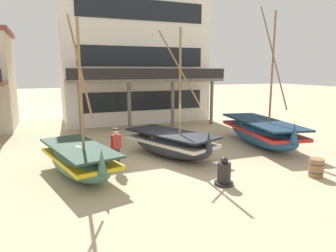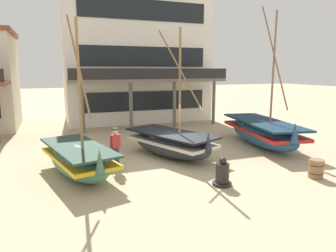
{
  "view_description": "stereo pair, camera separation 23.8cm",
  "coord_description": "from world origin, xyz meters",
  "px_view_note": "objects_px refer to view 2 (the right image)",
  "views": [
    {
      "loc": [
        -5.16,
        -11.79,
        3.95
      ],
      "look_at": [
        0.0,
        1.0,
        1.4
      ],
      "focal_mm": 32.5,
      "sensor_mm": 36.0,
      "label": 1
    },
    {
      "loc": [
        -4.94,
        -11.87,
        3.95
      ],
      "look_at": [
        0.0,
        1.0,
        1.4
      ],
      "focal_mm": 32.5,
      "sensor_mm": 36.0,
      "label": 2
    }
  ],
  "objects_px": {
    "wooden_barrel": "(316,169)",
    "fisherman_by_hull": "(116,149)",
    "harbor_building_main": "(136,58)",
    "fishing_boat_near_left": "(171,143)",
    "capstan_winch": "(222,174)",
    "fishing_boat_centre_large": "(262,132)",
    "fishing_boat_far_right": "(78,159)"
  },
  "relations": [
    {
      "from": "fishing_boat_centre_large",
      "to": "fishing_boat_far_right",
      "type": "xyz_separation_m",
      "value": [
        -9.46,
        -1.33,
        -0.09
      ]
    },
    {
      "from": "harbor_building_main",
      "to": "fisherman_by_hull",
      "type": "bearing_deg",
      "value": -109.03
    },
    {
      "from": "fishing_boat_near_left",
      "to": "fishing_boat_far_right",
      "type": "xyz_separation_m",
      "value": [
        -4.21,
        -1.16,
        0.01
      ]
    },
    {
      "from": "fishing_boat_centre_large",
      "to": "fisherman_by_hull",
      "type": "xyz_separation_m",
      "value": [
        -7.99,
        -1.07,
        0.1
      ]
    },
    {
      "from": "fishing_boat_centre_large",
      "to": "wooden_barrel",
      "type": "height_order",
      "value": "fishing_boat_centre_large"
    },
    {
      "from": "fishing_boat_centre_large",
      "to": "capstan_winch",
      "type": "xyz_separation_m",
      "value": [
        -4.9,
        -4.14,
        -0.34
      ]
    },
    {
      "from": "fishing_boat_centre_large",
      "to": "harbor_building_main",
      "type": "distance_m",
      "value": 12.32
    },
    {
      "from": "fishing_boat_far_right",
      "to": "harbor_building_main",
      "type": "height_order",
      "value": "harbor_building_main"
    },
    {
      "from": "fishing_boat_centre_large",
      "to": "wooden_barrel",
      "type": "bearing_deg",
      "value": -105.01
    },
    {
      "from": "capstan_winch",
      "to": "wooden_barrel",
      "type": "relative_size",
      "value": 1.42
    },
    {
      "from": "fishing_boat_far_right",
      "to": "harbor_building_main",
      "type": "bearing_deg",
      "value": 65.44
    },
    {
      "from": "fishing_boat_centre_large",
      "to": "fishing_boat_far_right",
      "type": "height_order",
      "value": "fishing_boat_centre_large"
    },
    {
      "from": "fishing_boat_near_left",
      "to": "wooden_barrel",
      "type": "bearing_deg",
      "value": -48.96
    },
    {
      "from": "fishing_boat_centre_large",
      "to": "fishing_boat_far_right",
      "type": "bearing_deg",
      "value": -171.98
    },
    {
      "from": "capstan_winch",
      "to": "fishing_boat_far_right",
      "type": "bearing_deg",
      "value": 148.44
    },
    {
      "from": "fishing_boat_near_left",
      "to": "wooden_barrel",
      "type": "distance_m",
      "value": 6.07
    },
    {
      "from": "fishing_boat_far_right",
      "to": "fisherman_by_hull",
      "type": "distance_m",
      "value": 1.5
    },
    {
      "from": "fishing_boat_far_right",
      "to": "wooden_barrel",
      "type": "relative_size",
      "value": 8.42
    },
    {
      "from": "fishing_boat_near_left",
      "to": "fishing_boat_far_right",
      "type": "distance_m",
      "value": 4.37
    },
    {
      "from": "fishing_boat_far_right",
      "to": "wooden_barrel",
      "type": "bearing_deg",
      "value": -22.63
    },
    {
      "from": "harbor_building_main",
      "to": "fishing_boat_centre_large",
      "type": "bearing_deg",
      "value": -70.63
    },
    {
      "from": "capstan_winch",
      "to": "fishing_boat_near_left",
      "type": "bearing_deg",
      "value": 95.09
    },
    {
      "from": "wooden_barrel",
      "to": "fisherman_by_hull",
      "type": "bearing_deg",
      "value": 151.34
    },
    {
      "from": "fishing_boat_near_left",
      "to": "fishing_boat_centre_large",
      "type": "xyz_separation_m",
      "value": [
        5.25,
        0.18,
        0.1
      ]
    },
    {
      "from": "fishing_boat_far_right",
      "to": "capstan_winch",
      "type": "relative_size",
      "value": 5.92
    },
    {
      "from": "fishing_boat_near_left",
      "to": "capstan_winch",
      "type": "distance_m",
      "value": 3.98
    },
    {
      "from": "wooden_barrel",
      "to": "harbor_building_main",
      "type": "relative_size",
      "value": 0.06
    },
    {
      "from": "fisherman_by_hull",
      "to": "wooden_barrel",
      "type": "distance_m",
      "value": 7.67
    },
    {
      "from": "fisherman_by_hull",
      "to": "harbor_building_main",
      "type": "height_order",
      "value": "harbor_building_main"
    },
    {
      "from": "fisherman_by_hull",
      "to": "harbor_building_main",
      "type": "relative_size",
      "value": 0.15
    },
    {
      "from": "fisherman_by_hull",
      "to": "wooden_barrel",
      "type": "height_order",
      "value": "fisherman_by_hull"
    },
    {
      "from": "fishing_boat_near_left",
      "to": "fishing_boat_centre_large",
      "type": "bearing_deg",
      "value": 1.91
    }
  ]
}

